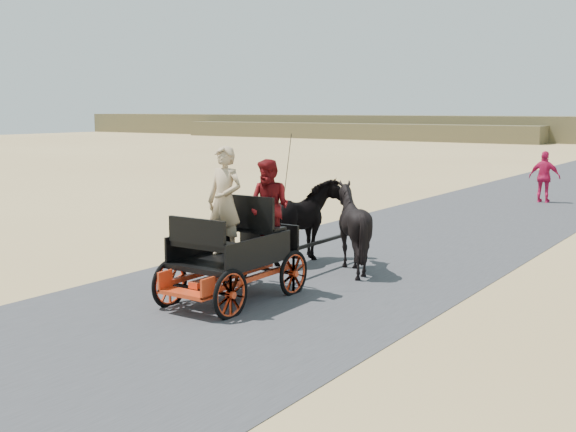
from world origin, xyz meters
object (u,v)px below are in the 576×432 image
Objects in this scene: horse_left at (304,223)px; pedestrian at (545,177)px; horse_right at (352,227)px; carriage at (233,278)px.

horse_left is 12.65m from pedestrian.
horse_right is at bearing 86.98° from pedestrian.
horse_left reaches higher than carriage.
carriage is 1.20× the size of horse_left.
carriage is 1.41× the size of horse_right.
pedestrian is at bearing -96.48° from horse_left.
pedestrian is (0.88, 15.57, 0.50)m from carriage.
pedestrian is (1.43, 12.57, 0.02)m from horse_left.
carriage is 3.09m from horse_right.
carriage is at bearing 100.39° from horse_left.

